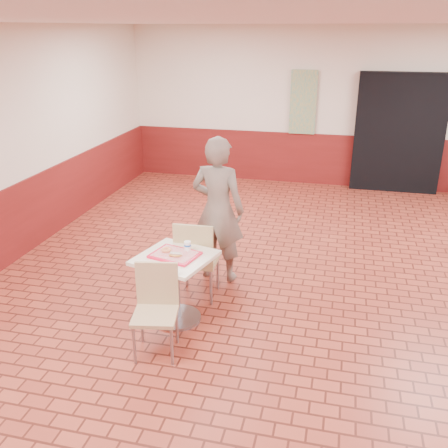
% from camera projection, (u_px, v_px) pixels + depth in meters
% --- Properties ---
extents(room_shell, '(8.01, 10.01, 3.01)m').
position_uv_depth(room_shell, '(318.00, 183.00, 4.96)').
color(room_shell, maroon).
rests_on(room_shell, ground).
extents(wainscot_band, '(8.00, 10.00, 1.00)m').
position_uv_depth(wainscot_band, '(311.00, 273.00, 5.33)').
color(wainscot_band, maroon).
rests_on(wainscot_band, ground).
extents(corridor_doorway, '(1.60, 0.22, 2.20)m').
position_uv_depth(corridor_doorway, '(399.00, 134.00, 9.26)').
color(corridor_doorway, black).
rests_on(corridor_doorway, ground).
extents(promo_poster, '(0.50, 0.03, 1.20)m').
position_uv_depth(promo_poster, '(303.00, 102.00, 9.52)').
color(promo_poster, gray).
rests_on(promo_poster, wainscot_band).
extents(main_table, '(0.71, 0.71, 0.75)m').
position_uv_depth(main_table, '(176.00, 277.00, 5.23)').
color(main_table, '#EFE3C0').
rests_on(main_table, ground).
extents(chair_main_front, '(0.48, 0.48, 0.89)m').
position_uv_depth(chair_main_front, '(156.00, 304.00, 4.73)').
color(chair_main_front, tan).
rests_on(chair_main_front, ground).
extents(chair_main_back, '(0.47, 0.47, 0.97)m').
position_uv_depth(chair_main_back, '(196.00, 256.00, 5.62)').
color(chair_main_back, tan).
rests_on(chair_main_back, ground).
extents(customer, '(0.70, 0.50, 1.80)m').
position_uv_depth(customer, '(218.00, 210.00, 6.00)').
color(customer, '#74665A').
rests_on(customer, ground).
extents(serving_tray, '(0.46, 0.36, 0.03)m').
position_uv_depth(serving_tray, '(175.00, 255.00, 5.13)').
color(serving_tray, red).
rests_on(serving_tray, main_table).
extents(ring_donut, '(0.12, 0.12, 0.03)m').
position_uv_depth(ring_donut, '(166.00, 250.00, 5.17)').
color(ring_donut, '#EF8E57').
rests_on(ring_donut, serving_tray).
extents(long_john_donut, '(0.14, 0.07, 0.04)m').
position_uv_depth(long_john_donut, '(175.00, 255.00, 5.05)').
color(long_john_donut, '#F0A346').
rests_on(long_john_donut, serving_tray).
extents(paper_cup, '(0.07, 0.07, 0.09)m').
position_uv_depth(paper_cup, '(188.00, 245.00, 5.20)').
color(paper_cup, white).
rests_on(paper_cup, serving_tray).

